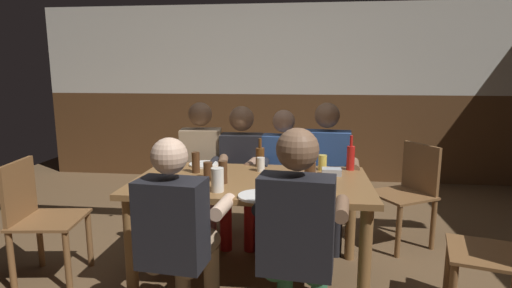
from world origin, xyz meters
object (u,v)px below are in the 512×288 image
Objects in this scene: plate_0 at (258,196)px; bottle_0 at (260,156)px; person_3 at (325,167)px; table_candle at (333,186)px; chair_empty_near_right at (38,217)px; pint_glass_5 at (217,180)px; person_5 at (298,228)px; pint_glass_3 at (160,158)px; pint_glass_0 at (322,163)px; person_0 at (201,165)px; person_4 at (178,228)px; pint_glass_6 at (196,162)px; chair_empty_near_left at (505,252)px; person_2 at (281,171)px; dining_table at (251,193)px; pint_glass_2 at (310,172)px; chair_empty_far_end at (409,191)px; bottle_1 at (351,157)px; pint_glass_1 at (223,172)px; person_1 at (241,167)px; pint_glass_4 at (208,170)px; pint_glass_7 at (261,164)px; condiment_caddy at (331,172)px.

plate_0 is 0.80m from bottle_0.
table_candle is (-0.00, -0.95, 0.10)m from person_3.
pint_glass_5 is (1.34, -0.11, 0.35)m from chair_empty_near_right.
pint_glass_3 is at bearing 145.44° from person_5.
table_candle is at bearing -85.87° from pint_glass_0.
person_0 is 4.98× the size of plate_0.
person_3 reaches higher than pint_glass_3.
pint_glass_6 is (-0.12, 0.82, 0.18)m from person_4.
person_5 is at bearing 118.19° from chair_empty_near_left.
person_4 is 7.35× the size of pint_glass_3.
pint_glass_0 is (0.33, -0.35, 0.17)m from person_2.
bottle_0 is 0.50m from pint_glass_0.
person_5 reaches higher than person_4.
pint_glass_6 reaches higher than dining_table.
pint_glass_2 is (0.39, -0.38, -0.02)m from bottle_0.
person_2 is 1.38m from person_5.
chair_empty_far_end reaches higher than table_candle.
pint_glass_1 is at bearing -151.89° from bottle_1.
dining_table is 10.81× the size of pint_glass_5.
plate_0 is 2.08× the size of pint_glass_0.
person_5 is 1.05m from pint_glass_0.
pint_glass_3 is 0.35m from pint_glass_6.
pint_glass_5 reaches higher than plate_0.
person_1 is at bearing 131.12° from pint_glass_2.
pint_glass_1 is at bearing 53.85° from person_3.
person_1 reaches higher than bottle_0.
table_candle is 0.52× the size of pint_glass_5.
pint_glass_5 is (-0.69, -0.65, 0.02)m from pint_glass_0.
bottle_0 is (-0.53, -0.30, 0.15)m from person_3.
pint_glass_4 is (-0.41, 0.40, 0.05)m from plate_0.
pint_glass_1 reaches higher than pint_glass_2.
person_4 is at bearing 60.36° from chair_empty_near_right.
person_1 is 0.73m from pint_glass_3.
pint_glass_7 is at bearing 81.53° from chair_empty_near_left.
person_0 is 0.75m from pint_glass_4.
person_4 is 14.57× the size of table_candle.
person_3 is (0.74, 0.01, 0.02)m from person_1.
chair_empty_near_left is at bearing -0.57° from plate_0.
bottle_0 is (-1.26, -0.36, 0.35)m from chair_empty_far_end.
pint_glass_6 is at bearing -177.37° from condiment_caddy.
pint_glass_4 reaches higher than condiment_caddy.
bottle_0 reaches higher than chair_empty_far_end.
pint_glass_3 is at bearing 33.58° from person_1.
person_4 reaches higher than chair_empty_far_end.
person_2 is 4.74× the size of plate_0.
person_5 is at bearing -41.11° from pint_glass_3.
person_4 reaches higher than plate_0.
pint_glass_2 is at bearing 88.76° from chair_empty_near_right.
table_candle is 0.61× the size of pint_glass_2.
person_2 is at bearing 70.49° from pint_glass_5.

